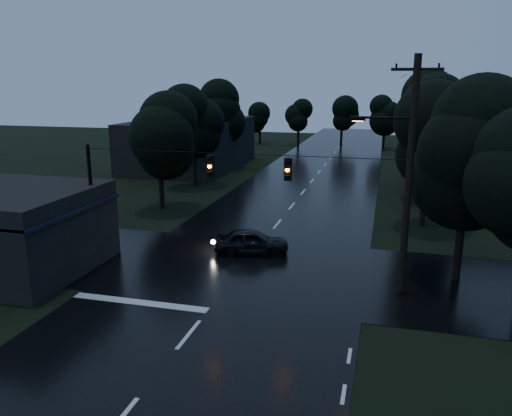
% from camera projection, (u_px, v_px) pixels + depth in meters
% --- Properties ---
extents(main_road, '(12.00, 120.00, 0.02)m').
position_uv_depth(main_road, '(303.00, 192.00, 41.53)').
color(main_road, black).
rests_on(main_road, ground).
extents(cross_street, '(60.00, 9.00, 0.02)m').
position_uv_depth(cross_street, '(243.00, 268.00, 24.66)').
color(cross_street, black).
rests_on(cross_street, ground).
extents(building_far_right, '(10.00, 14.00, 4.40)m').
position_uv_depth(building_far_right, '(479.00, 166.00, 41.29)').
color(building_far_right, black).
rests_on(building_far_right, ground).
extents(building_far_left, '(10.00, 16.00, 5.00)m').
position_uv_depth(building_far_left, '(191.00, 143.00, 53.75)').
color(building_far_left, black).
rests_on(building_far_left, ground).
extents(utility_pole_main, '(3.50, 0.30, 10.00)m').
position_uv_depth(utility_pole_main, '(407.00, 173.00, 20.60)').
color(utility_pole_main, black).
rests_on(utility_pole_main, ground).
extents(utility_pole_far, '(2.00, 0.30, 7.50)m').
position_uv_depth(utility_pole_far, '(411.00, 153.00, 36.66)').
color(utility_pole_far, black).
rests_on(utility_pole_far, ground).
extents(anchor_pole_left, '(0.18, 0.18, 6.00)m').
position_uv_depth(anchor_pole_left, '(92.00, 204.00, 24.84)').
color(anchor_pole_left, black).
rests_on(anchor_pole_left, ground).
extents(span_signals, '(15.00, 0.37, 1.12)m').
position_uv_depth(span_signals, '(248.00, 167.00, 22.29)').
color(span_signals, black).
rests_on(span_signals, ground).
extents(tree_corner_near, '(4.48, 4.48, 9.44)m').
position_uv_depth(tree_corner_near, '(469.00, 151.00, 21.66)').
color(tree_corner_near, black).
rests_on(tree_corner_near, ground).
extents(tree_left_a, '(3.92, 3.92, 8.26)m').
position_uv_depth(tree_left_a, '(159.00, 136.00, 34.97)').
color(tree_left_a, black).
rests_on(tree_left_a, ground).
extents(tree_left_b, '(4.20, 4.20, 8.85)m').
position_uv_depth(tree_left_b, '(193.00, 122.00, 42.53)').
color(tree_left_b, black).
rests_on(tree_left_b, ground).
extents(tree_left_c, '(4.48, 4.48, 9.44)m').
position_uv_depth(tree_left_c, '(224.00, 111.00, 51.96)').
color(tree_left_c, black).
rests_on(tree_left_c, ground).
extents(tree_right_a, '(4.20, 4.20, 8.85)m').
position_uv_depth(tree_right_a, '(429.00, 138.00, 30.43)').
color(tree_right_a, black).
rests_on(tree_right_a, ground).
extents(tree_right_b, '(4.48, 4.48, 9.44)m').
position_uv_depth(tree_right_b, '(430.00, 122.00, 37.69)').
color(tree_right_b, black).
rests_on(tree_right_b, ground).
extents(tree_right_c, '(4.76, 4.76, 10.03)m').
position_uv_depth(tree_right_c, '(430.00, 110.00, 46.83)').
color(tree_right_c, black).
rests_on(tree_right_c, ground).
extents(car, '(4.20, 2.45, 1.34)m').
position_uv_depth(car, '(252.00, 241.00, 26.58)').
color(car, black).
rests_on(car, ground).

